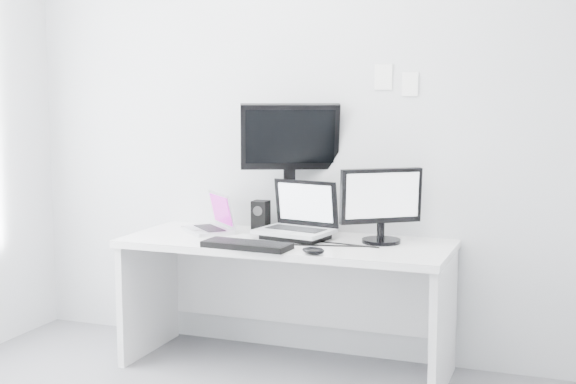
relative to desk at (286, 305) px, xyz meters
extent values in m
plane|color=#B7BABD|center=(0.00, 0.35, 0.99)|extent=(3.60, 0.00, 3.60)
cube|color=white|center=(0.00, 0.00, 0.00)|extent=(1.80, 0.70, 0.73)
cube|color=silver|center=(-0.52, 0.08, 0.48)|extent=(0.39, 0.39, 0.24)
cube|color=black|center=(-0.24, 0.21, 0.45)|extent=(0.11, 0.11, 0.18)
cube|color=#B5B7BC|center=(0.03, 0.04, 0.53)|extent=(0.45, 0.38, 0.33)
cube|color=black|center=(-0.07, 0.26, 0.75)|extent=(0.60, 0.41, 0.77)
cube|color=black|center=(0.51, 0.11, 0.57)|extent=(0.49, 0.44, 0.42)
cube|color=black|center=(-0.11, -0.27, 0.38)|extent=(0.48, 0.20, 0.03)
ellipsoid|color=black|center=(0.26, -0.31, 0.39)|extent=(0.14, 0.11, 0.04)
cube|color=white|center=(0.45, 0.34, 1.26)|extent=(0.10, 0.00, 0.14)
cube|color=white|center=(0.60, 0.34, 1.22)|extent=(0.09, 0.00, 0.13)
camera|label=1|loc=(1.49, -3.95, 1.17)|focal=48.86mm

